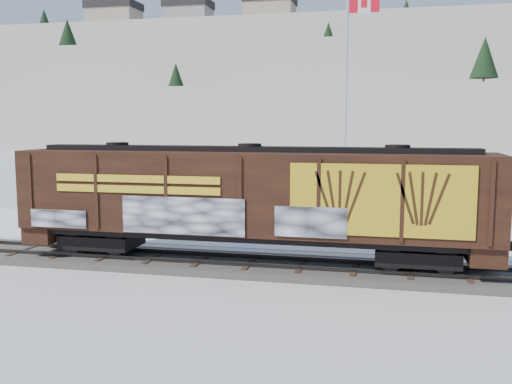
% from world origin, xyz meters
% --- Properties ---
extents(ground, '(500.00, 500.00, 0.00)m').
position_xyz_m(ground, '(0.00, 0.00, 0.00)').
color(ground, white).
rests_on(ground, ground).
extents(rail_track, '(50.00, 3.40, 0.43)m').
position_xyz_m(rail_track, '(0.00, 0.00, 0.15)').
color(rail_track, '#59544C').
rests_on(rail_track, ground).
extents(parking_strip, '(40.00, 8.00, 0.03)m').
position_xyz_m(parking_strip, '(0.00, 7.50, 0.01)').
color(parking_strip, white).
rests_on(parking_strip, ground).
extents(hillside, '(360.00, 110.00, 93.00)m').
position_xyz_m(hillside, '(-0.05, 139.79, 14.37)').
color(hillside, white).
rests_on(hillside, ground).
extents(hopper_railcar, '(18.37, 3.06, 4.39)m').
position_xyz_m(hopper_railcar, '(-0.06, -0.01, 2.88)').
color(hopper_railcar, black).
rests_on(hopper_railcar, rail_track).
extents(flagpole, '(2.30, 0.90, 13.33)m').
position_xyz_m(flagpole, '(2.72, 13.78, 5.07)').
color(flagpole, silver).
rests_on(flagpole, ground).
extents(car_silver, '(4.69, 2.10, 1.56)m').
position_xyz_m(car_silver, '(-3.74, 7.22, 0.81)').
color(car_silver, '#A9ABB0').
rests_on(car_silver, parking_strip).
extents(car_white, '(5.02, 3.37, 1.56)m').
position_xyz_m(car_white, '(4.30, 7.78, 0.81)').
color(car_white, silver).
rests_on(car_white, parking_strip).
extents(car_dark, '(5.29, 3.55, 1.42)m').
position_xyz_m(car_dark, '(3.63, 7.95, 0.74)').
color(car_dark, black).
rests_on(car_dark, parking_strip).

